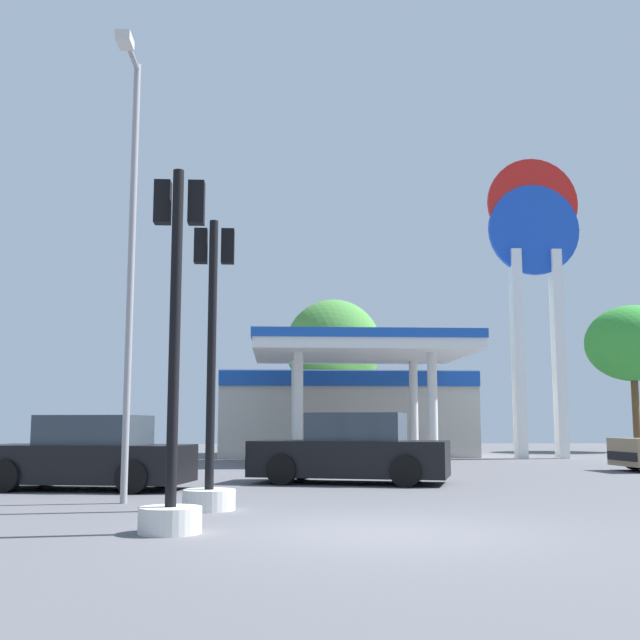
% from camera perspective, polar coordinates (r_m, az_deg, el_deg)
% --- Properties ---
extents(ground_plane, '(90.00, 90.00, 0.00)m').
position_cam_1_polar(ground_plane, '(10.05, 4.37, -15.12)').
color(ground_plane, '#56565B').
rests_on(ground_plane, ground).
extents(gas_station, '(10.42, 11.99, 4.34)m').
position_cam_1_polar(gas_station, '(32.81, 1.96, -6.29)').
color(gas_station, beige).
rests_on(gas_station, ground).
extents(station_pole_sign, '(3.69, 0.56, 12.08)m').
position_cam_1_polar(station_pole_sign, '(32.70, 15.36, 3.74)').
color(station_pole_sign, white).
rests_on(station_pole_sign, ground).
extents(car_1, '(4.45, 2.50, 1.51)m').
position_cam_1_polar(car_1, '(16.99, -16.50, -9.44)').
color(car_1, black).
rests_on(car_1, ground).
extents(car_2, '(4.75, 3.00, 1.58)m').
position_cam_1_polar(car_2, '(18.07, 2.29, -9.51)').
color(car_2, black).
rests_on(car_2, ground).
extents(traffic_signal_0, '(0.78, 0.78, 4.59)m').
position_cam_1_polar(traffic_signal_0, '(10.03, -10.62, -6.29)').
color(traffic_signal_0, silver).
rests_on(traffic_signal_0, ground).
extents(traffic_signal_1, '(0.82, 0.82, 4.61)m').
position_cam_1_polar(traffic_signal_1, '(12.58, -7.96, -6.96)').
color(traffic_signal_1, silver).
rests_on(traffic_signal_1, ground).
extents(tree_1, '(4.45, 4.45, 7.12)m').
position_cam_1_polar(tree_1, '(36.51, 0.97, -2.00)').
color(tree_1, brown).
rests_on(tree_1, ground).
extents(tree_2, '(4.57, 4.57, 7.19)m').
position_cam_1_polar(tree_2, '(41.76, 21.76, -1.59)').
color(tree_2, brown).
rests_on(tree_2, ground).
extents(corner_streetlamp, '(0.24, 1.48, 7.81)m').
position_cam_1_polar(corner_streetlamp, '(14.10, -13.64, 6.18)').
color(corner_streetlamp, gray).
rests_on(corner_streetlamp, ground).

